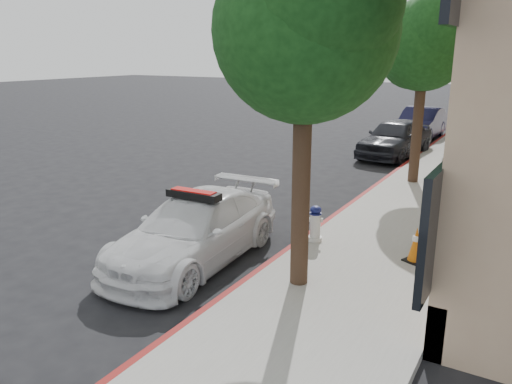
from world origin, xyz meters
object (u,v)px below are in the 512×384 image
object	(u,v)px
parked_car_mid	(395,138)
parked_car_far	(421,123)
police_car	(195,230)
fire_hydrant	(315,224)
traffic_cone	(416,245)

from	to	relation	value
parked_car_mid	parked_car_far	xyz separation A→B (m)	(-0.12, 4.76, -0.02)
police_car	fire_hydrant	distance (m)	2.50
police_car	traffic_cone	size ratio (longest dim) A/B	6.66
fire_hydrant	traffic_cone	world-z (taller)	fire_hydrant
parked_car_mid	parked_car_far	size ratio (longest dim) A/B	0.99
parked_car_far	police_car	bearing A→B (deg)	-90.68
parked_car_mid	fire_hydrant	xyz separation A→B (m)	(1.15, -10.22, -0.23)
fire_hydrant	traffic_cone	bearing A→B (deg)	-23.39
fire_hydrant	traffic_cone	xyz separation A→B (m)	(2.05, -0.04, -0.04)
parked_car_mid	traffic_cone	bearing A→B (deg)	-66.57
traffic_cone	police_car	bearing A→B (deg)	-154.87
parked_car_mid	fire_hydrant	world-z (taller)	parked_car_mid
police_car	parked_car_mid	world-z (taller)	parked_car_mid
police_car	traffic_cone	world-z (taller)	police_car
police_car	parked_car_mid	xyz separation A→B (m)	(0.58, 12.03, 0.10)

